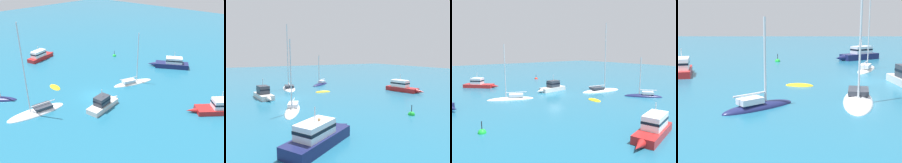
% 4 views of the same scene
% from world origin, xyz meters
% --- Properties ---
extents(ground_plane, '(160.00, 160.00, 0.00)m').
position_xyz_m(ground_plane, '(0.00, 0.00, 0.00)').
color(ground_plane, '#1E607F').
extents(powerboat, '(3.18, 7.19, 3.01)m').
position_xyz_m(powerboat, '(19.90, -3.66, 0.81)').
color(powerboat, '#B21E1E').
rests_on(powerboat, ground).
extents(skiff, '(2.79, 1.59, 0.43)m').
position_xyz_m(skiff, '(6.95, 2.33, 0.00)').
color(skiff, yellow).
rests_on(skiff, ground).
extents(yacht, '(5.46, 4.88, 6.87)m').
position_xyz_m(yacht, '(10.08, 10.47, 0.13)').
color(yacht, '#191E4C').
rests_on(yacht, ground).
extents(powerboat_2, '(7.30, 5.14, 3.08)m').
position_xyz_m(powerboat_2, '(-2.57, -17.84, 0.81)').
color(powerboat_2, '#191E4C').
rests_on(powerboat_2, ground).
extents(ketch, '(3.71, 8.14, 12.71)m').
position_xyz_m(ketch, '(2.59, 8.51, 0.15)').
color(ketch, white).
rests_on(ketch, ground).
extents(sloop, '(4.23, 7.08, 8.80)m').
position_xyz_m(sloop, '(-1.43, -7.29, 0.13)').
color(sloop, silver).
rests_on(sloop, ground).
extents(mooring_buoy, '(0.78, 0.78, 1.52)m').
position_xyz_m(mooring_buoy, '(9.73, -15.35, 0.01)').
color(mooring_buoy, green).
rests_on(mooring_buoy, ground).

